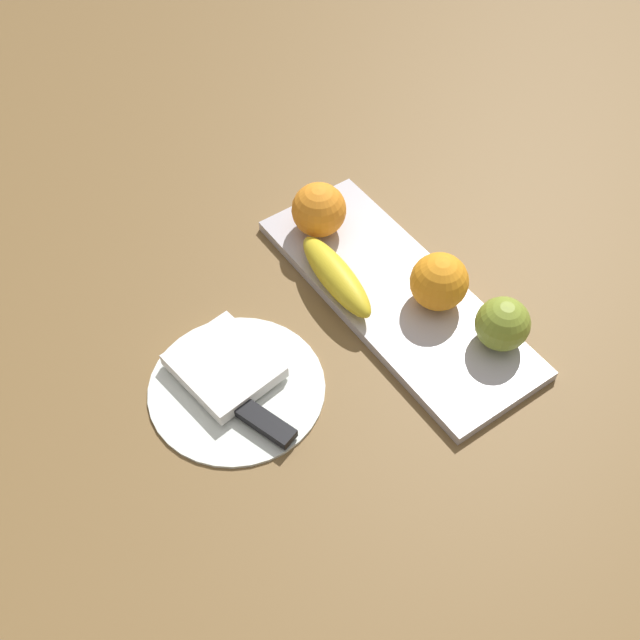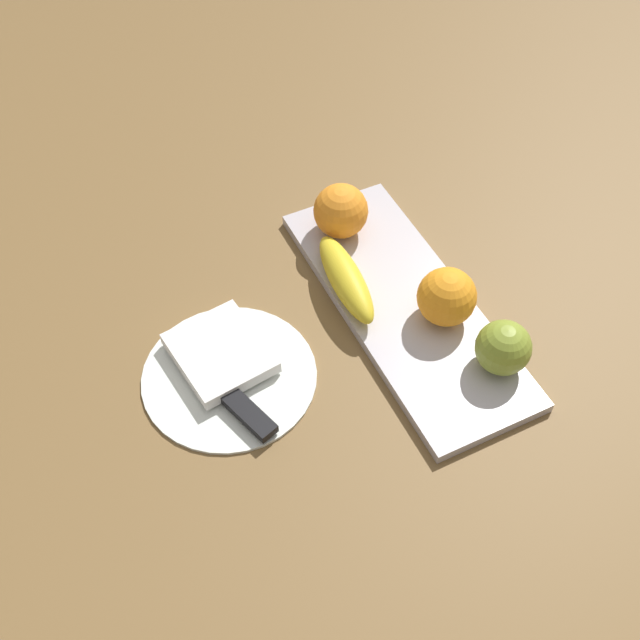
{
  "view_description": "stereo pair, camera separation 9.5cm",
  "coord_description": "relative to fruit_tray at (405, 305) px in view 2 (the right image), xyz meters",
  "views": [
    {
      "loc": [
        -0.45,
        0.49,
        0.79
      ],
      "look_at": [
        0.03,
        0.15,
        0.04
      ],
      "focal_mm": 44.13,
      "sensor_mm": 36.0,
      "label": 1
    },
    {
      "loc": [
        -0.5,
        0.41,
        0.79
      ],
      "look_at": [
        0.03,
        0.15,
        0.04
      ],
      "focal_mm": 44.13,
      "sensor_mm": 36.0,
      "label": 2
    }
  ],
  "objects": [
    {
      "name": "ground_plane",
      "position": [
        -0.03,
        -0.03,
        -0.01
      ],
      "size": [
        2.4,
        2.4,
        0.0
      ],
      "primitive_type": "plane",
      "color": "brown"
    },
    {
      "name": "fruit_tray",
      "position": [
        0.0,
        0.0,
        0.0
      ],
      "size": [
        0.42,
        0.16,
        0.01
      ],
      "primitive_type": "cube",
      "color": "#BEB9C1",
      "rests_on": "ground_plane"
    },
    {
      "name": "apple",
      "position": [
        -0.13,
        -0.05,
        0.04
      ],
      "size": [
        0.07,
        0.07,
        0.07
      ],
      "primitive_type": "sphere",
      "color": "olive",
      "rests_on": "fruit_tray"
    },
    {
      "name": "banana",
      "position": [
        0.05,
        0.06,
        0.03
      ],
      "size": [
        0.16,
        0.05,
        0.04
      ],
      "primitive_type": "ellipsoid",
      "rotation": [
        0.0,
        0.0,
        3.06
      ],
      "color": "yellow",
      "rests_on": "fruit_tray"
    },
    {
      "name": "orange_near_apple",
      "position": [
        -0.04,
        -0.03,
        0.04
      ],
      "size": [
        0.07,
        0.07,
        0.07
      ],
      "primitive_type": "sphere",
      "color": "orange",
      "rests_on": "fruit_tray"
    },
    {
      "name": "orange_near_banana",
      "position": [
        0.15,
        0.02,
        0.04
      ],
      "size": [
        0.07,
        0.07,
        0.07
      ],
      "primitive_type": "sphere",
      "color": "orange",
      "rests_on": "fruit_tray"
    },
    {
      "name": "dinner_plate",
      "position": [
        -0.0,
        0.24,
        -0.0
      ],
      "size": [
        0.21,
        0.21,
        0.01
      ],
      "primitive_type": "cylinder",
      "color": "white",
      "rests_on": "ground_plane"
    },
    {
      "name": "folded_napkin",
      "position": [
        0.03,
        0.24,
        0.01
      ],
      "size": [
        0.13,
        0.12,
        0.02
      ],
      "primitive_type": "cube",
      "rotation": [
        0.0,
        0.0,
        0.13
      ],
      "color": "white",
      "rests_on": "dinner_plate"
    },
    {
      "name": "knife",
      "position": [
        -0.05,
        0.25,
        0.01
      ],
      "size": [
        0.18,
        0.08,
        0.01
      ],
      "rotation": [
        0.0,
        0.0,
        0.31
      ],
      "color": "silver",
      "rests_on": "dinner_plate"
    }
  ]
}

